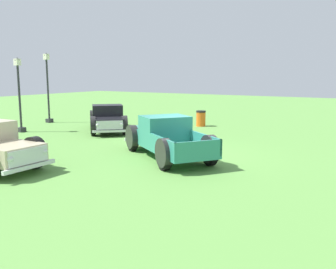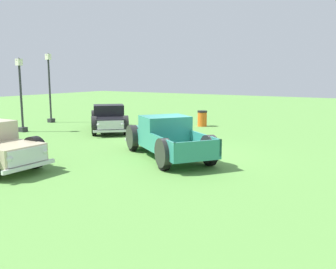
# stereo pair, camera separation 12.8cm
# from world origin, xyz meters

# --- Properties ---
(ground_plane) EXTENTS (80.00, 80.00, 0.00)m
(ground_plane) POSITION_xyz_m (0.00, 0.00, 0.00)
(ground_plane) COLOR #5B9342
(pickup_truck_foreground) EXTENTS (4.47, 5.25, 1.58)m
(pickup_truck_foreground) POSITION_xyz_m (-0.48, 0.74, 0.75)
(pickup_truck_foreground) COLOR #2D8475
(pickup_truck_foreground) RESTS_ON ground_plane
(pickup_truck_behind_right) EXTENTS (4.69, 4.54, 1.48)m
(pickup_truck_behind_right) POSITION_xyz_m (3.18, 6.71, 0.71)
(pickup_truck_behind_right) COLOR black
(pickup_truck_behind_right) RESTS_ON ground_plane
(lamp_post_near) EXTENTS (0.36, 0.36, 4.04)m
(lamp_post_near) POSITION_xyz_m (0.59, 10.69, 2.12)
(lamp_post_near) COLOR #2D2D33
(lamp_post_near) RESTS_ON ground_plane
(lamp_post_far) EXTENTS (0.36, 0.36, 4.49)m
(lamp_post_far) POSITION_xyz_m (4.20, 12.55, 2.35)
(lamp_post_far) COLOR #2D2D33
(lamp_post_far) RESTS_ON ground_plane
(trash_can) EXTENTS (0.59, 0.59, 0.95)m
(trash_can) POSITION_xyz_m (7.80, 3.27, 0.48)
(trash_can) COLOR orange
(trash_can) RESTS_ON ground_plane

